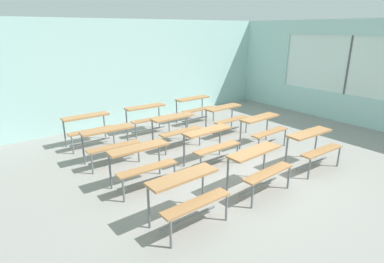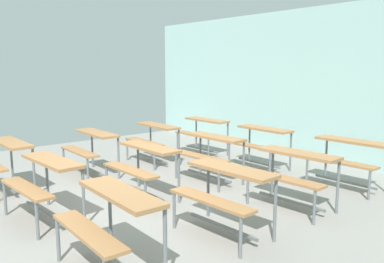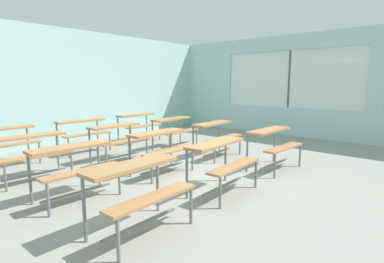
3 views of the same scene
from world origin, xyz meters
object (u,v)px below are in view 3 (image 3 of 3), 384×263
(desk_bench_r0c0, at_px, (139,182))
(desk_bench_r1c2, at_px, (217,131))
(desk_bench_r3c0, at_px, (5,137))
(desk_bench_r0c2, at_px, (274,139))
(desk_bench_r0c1, at_px, (222,155))
(desk_bench_r2c0, at_px, (32,147))
(desk_bench_r3c1, at_px, (83,128))
(desk_bench_r1c1, at_px, (161,142))
(desk_bench_r1c0, at_px, (74,160))
(desk_bench_r3c2, at_px, (138,121))
(desk_bench_r2c2, at_px, (174,126))
(desk_bench_r2c1, at_px, (118,134))

(desk_bench_r0c0, bearing_deg, desk_bench_r1c2, 22.13)
(desk_bench_r1c2, distance_m, desk_bench_r3c0, 4.20)
(desk_bench_r0c2, distance_m, desk_bench_r3c0, 5.13)
(desk_bench_r0c1, bearing_deg, desk_bench_r2c0, 117.47)
(desk_bench_r0c2, bearing_deg, desk_bench_r3c0, 130.83)
(desk_bench_r3c0, bearing_deg, desk_bench_r3c1, -1.35)
(desk_bench_r1c1, bearing_deg, desk_bench_r1c0, 179.34)
(desk_bench_r3c1, height_order, desk_bench_r3c2, same)
(desk_bench_r3c1, bearing_deg, desk_bench_r2c0, -139.72)
(desk_bench_r2c2, height_order, desk_bench_r3c0, same)
(desk_bench_r3c0, bearing_deg, desk_bench_r0c0, -89.81)
(desk_bench_r1c1, height_order, desk_bench_r3c2, same)
(desk_bench_r0c1, xyz_separation_m, desk_bench_r0c2, (1.63, -0.01, 0.00))
(desk_bench_r0c2, xyz_separation_m, desk_bench_r2c2, (0.06, 2.64, 0.00))
(desk_bench_r2c0, bearing_deg, desk_bench_r0c1, -57.24)
(desk_bench_r0c0, xyz_separation_m, desk_bench_r1c2, (3.24, 1.38, 0.00))
(desk_bench_r1c2, relative_size, desk_bench_r3c2, 1.02)
(desk_bench_r0c2, distance_m, desk_bench_r1c2, 1.37)
(desk_bench_r1c0, distance_m, desk_bench_r3c0, 2.62)
(desk_bench_r0c1, xyz_separation_m, desk_bench_r1c0, (-1.53, 1.37, 0.00))
(desk_bench_r3c2, bearing_deg, desk_bench_r2c0, -158.35)
(desk_bench_r0c0, distance_m, desk_bench_r1c2, 3.52)
(desk_bench_r3c0, relative_size, desk_bench_r3c1, 0.99)
(desk_bench_r1c2, bearing_deg, desk_bench_r1c0, 177.65)
(desk_bench_r1c1, xyz_separation_m, desk_bench_r2c2, (1.62, 1.26, 0.00))
(desk_bench_r0c0, distance_m, desk_bench_r0c2, 3.18)
(desk_bench_r2c2, bearing_deg, desk_bench_r0c0, -142.97)
(desk_bench_r0c1, height_order, desk_bench_r0c2, same)
(desk_bench_r1c1, relative_size, desk_bench_r3c2, 1.00)
(desk_bench_r2c0, relative_size, desk_bench_r3c0, 1.02)
(desk_bench_r0c2, bearing_deg, desk_bench_r3c1, 114.06)
(desk_bench_r1c2, bearing_deg, desk_bench_r2c1, 139.20)
(desk_bench_r0c0, xyz_separation_m, desk_bench_r1c0, (0.01, 1.39, 0.00))
(desk_bench_r0c0, height_order, desk_bench_r1c2, same)
(desk_bench_r0c1, relative_size, desk_bench_r3c1, 1.01)
(desk_bench_r3c2, bearing_deg, desk_bench_r1c2, -90.34)
(desk_bench_r1c2, height_order, desk_bench_r2c2, same)
(desk_bench_r3c0, distance_m, desk_bench_r3c2, 3.27)
(desk_bench_r0c0, relative_size, desk_bench_r2c1, 1.00)
(desk_bench_r1c1, relative_size, desk_bench_r2c1, 0.99)
(desk_bench_r0c2, distance_m, desk_bench_r2c0, 4.19)
(desk_bench_r2c0, height_order, desk_bench_r2c1, same)
(desk_bench_r2c2, bearing_deg, desk_bench_r1c2, -92.01)
(desk_bench_r2c1, xyz_separation_m, desk_bench_r3c1, (-0.05, 1.30, 0.00))
(desk_bench_r0c0, relative_size, desk_bench_r1c1, 1.00)
(desk_bench_r0c0, xyz_separation_m, desk_bench_r1c1, (1.62, 1.39, 0.00))
(desk_bench_r0c0, height_order, desk_bench_r1c0, same)
(desk_bench_r0c1, height_order, desk_bench_r2c0, same)
(desk_bench_r3c1, bearing_deg, desk_bench_r0c2, -66.07)
(desk_bench_r0c1, bearing_deg, desk_bench_r0c2, -3.12)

